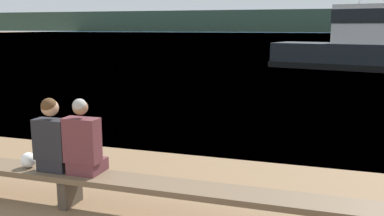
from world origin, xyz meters
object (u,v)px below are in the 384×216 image
(person_right, at_px, (83,143))
(shopping_bag, at_px, (28,160))
(tugboat_red, at_px, (356,49))
(bench_main, at_px, (69,178))
(person_left, at_px, (53,139))

(person_right, distance_m, shopping_bag, 0.91)
(tugboat_red, bearing_deg, shopping_bag, -178.74)
(bench_main, xyz_separation_m, tugboat_red, (4.46, 20.74, 0.72))
(person_left, distance_m, tugboat_red, 21.25)
(person_right, distance_m, tugboat_red, 21.16)
(bench_main, xyz_separation_m, shopping_bag, (-0.63, 0.00, 0.18))
(shopping_bag, bearing_deg, bench_main, -0.19)
(person_left, xyz_separation_m, shopping_bag, (-0.41, -0.00, -0.32))
(bench_main, relative_size, person_left, 7.86)
(bench_main, height_order, tugboat_red, tugboat_red)
(person_left, xyz_separation_m, tugboat_red, (4.68, 20.73, 0.23))
(bench_main, distance_m, shopping_bag, 0.66)
(bench_main, xyz_separation_m, person_right, (0.23, 0.01, 0.48))
(person_left, distance_m, shopping_bag, 0.52)
(person_left, distance_m, person_right, 0.45)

